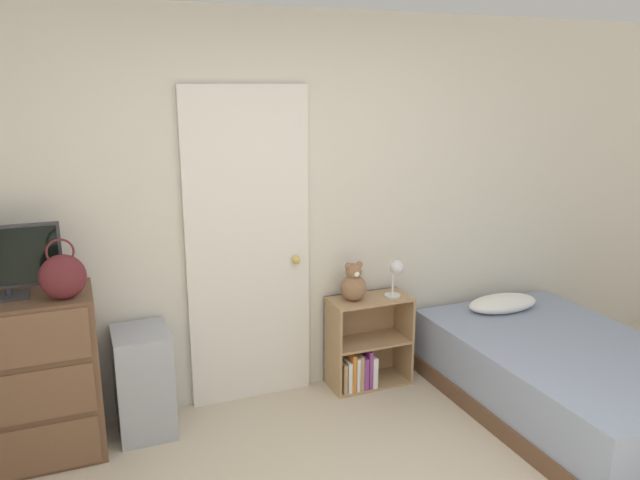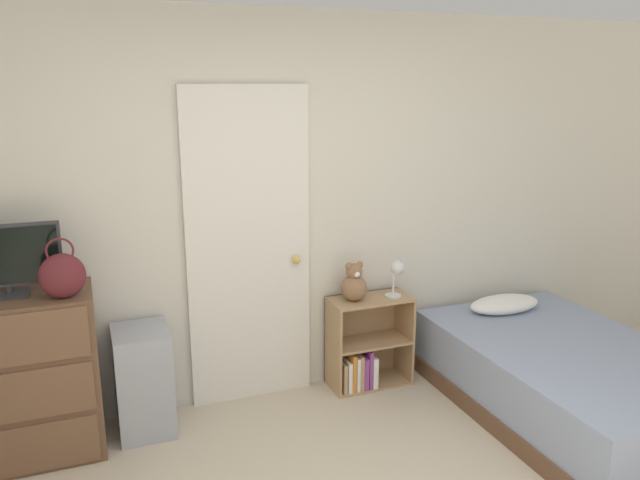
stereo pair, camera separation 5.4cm
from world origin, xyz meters
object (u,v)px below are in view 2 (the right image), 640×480
at_px(handbag, 62,275).
at_px(bed, 567,378).
at_px(dresser, 21,378).
at_px(teddy_bear, 354,284).
at_px(storage_bin, 143,381).
at_px(desk_lamp, 397,271).
at_px(bookshelf, 364,351).
at_px(tv, 5,259).

relative_size(handbag, bed, 0.18).
distance_m(dresser, teddy_bear, 2.11).
xyz_separation_m(storage_bin, teddy_bear, (1.42, 0.05, 0.43)).
relative_size(desk_lamp, bed, 0.14).
relative_size(teddy_bear, bed, 0.14).
bearing_deg(handbag, bookshelf, 6.57).
height_order(tv, desk_lamp, tv).
distance_m(dresser, bookshelf, 2.18).
height_order(tv, handbag, tv).
distance_m(handbag, teddy_bear, 1.85).
relative_size(teddy_bear, desk_lamp, 1.04).
bearing_deg(bookshelf, storage_bin, -177.99).
bearing_deg(storage_bin, handbag, -156.76).
distance_m(storage_bin, bookshelf, 1.51).
relative_size(tv, bed, 0.30).
bearing_deg(tv, bookshelf, 2.02).
xyz_separation_m(teddy_bear, bed, (1.16, -0.80, -0.53)).
bearing_deg(handbag, bed, -11.20).
xyz_separation_m(dresser, bed, (3.25, -0.71, -0.25)).
height_order(storage_bin, desk_lamp, desk_lamp).
height_order(bookshelf, desk_lamp, desk_lamp).
height_order(dresser, tv, tv).
bearing_deg(dresser, tv, 108.61).
relative_size(bookshelf, teddy_bear, 2.36).
xyz_separation_m(dresser, teddy_bear, (2.08, 0.09, 0.28)).
bearing_deg(tv, bed, -12.65).
relative_size(dresser, bed, 0.51).
distance_m(handbag, bed, 3.15).
distance_m(tv, handbag, 0.32).
height_order(teddy_bear, bed, teddy_bear).
xyz_separation_m(tv, storage_bin, (0.67, 0.02, -0.85)).
xyz_separation_m(dresser, handbag, (0.27, -0.13, 0.61)).
height_order(dresser, handbag, handbag).
height_order(tv, bookshelf, tv).
bearing_deg(teddy_bear, dresser, -177.51).
relative_size(tv, handbag, 1.70).
bearing_deg(handbag, dresser, 155.48).
xyz_separation_m(tv, teddy_bear, (2.09, 0.07, -0.41)).
distance_m(handbag, desk_lamp, 2.14).
xyz_separation_m(bookshelf, desk_lamp, (0.22, -0.04, 0.58)).
bearing_deg(teddy_bear, bookshelf, 1.74).
relative_size(dresser, storage_bin, 1.47).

